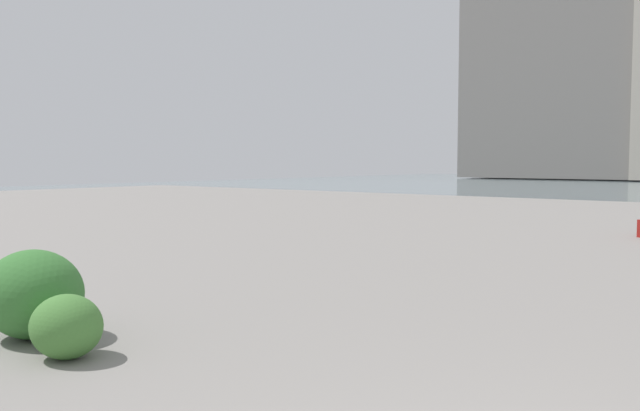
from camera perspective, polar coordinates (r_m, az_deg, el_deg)
name	(u,v)px	position (r m, az deg, el deg)	size (l,w,h in m)	color
building_annex	(565,77)	(70.70, 20.54, 10.44)	(17.77, 10.80, 22.07)	gray
shrub_low	(67,327)	(5.86, -21.21, -9.80)	(0.63, 0.56, 0.53)	#477F38
shrub_round	(33,294)	(6.60, -23.70, -7.07)	(0.96, 0.87, 0.82)	#387533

